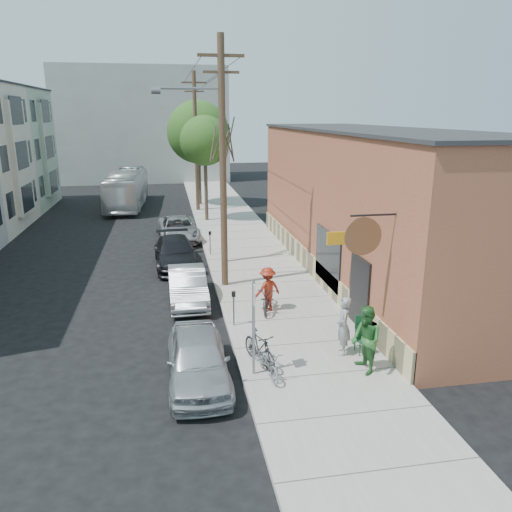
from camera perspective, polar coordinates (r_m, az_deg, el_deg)
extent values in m
plane|color=black|center=(17.62, -9.97, -8.48)|extent=(120.00, 120.00, 0.00)
cube|color=#ACA79F|center=(28.29, -1.56, 1.34)|extent=(4.50, 58.00, 0.15)
cube|color=#9E553A|center=(23.18, 12.42, 5.74)|extent=(5.00, 20.00, 6.50)
cube|color=#2B2B2D|center=(22.85, 12.93, 13.90)|extent=(5.20, 20.20, 0.12)
cube|color=#D3BD84|center=(22.98, 6.20, -1.00)|extent=(0.10, 20.00, 1.10)
cube|color=black|center=(17.37, 11.75, -4.31)|extent=(0.10, 1.60, 2.60)
cube|color=black|center=(20.40, 8.21, -0.19)|extent=(0.08, 3.00, 2.20)
cylinder|color=brown|center=(14.33, 12.12, 2.21)|extent=(1.10, 0.06, 1.10)
cube|color=gold|center=(17.40, 9.68, 2.04)|extent=(1.00, 0.08, 0.45)
cube|color=beige|center=(35.46, -25.97, 10.00)|extent=(1.10, 3.20, 7.00)
cube|color=#9EAC91|center=(43.89, -26.75, 10.76)|extent=(6.00, 8.00, 9.00)
cube|color=#9EAC91|center=(43.21, -23.19, 11.11)|extent=(1.10, 3.20, 7.00)
cube|color=#A1A19C|center=(58.13, -12.70, 14.40)|extent=(18.00, 8.00, 12.00)
cube|color=slate|center=(13.84, -0.28, -8.22)|extent=(0.07, 0.07, 2.80)
cube|color=silver|center=(13.46, -0.28, -4.33)|extent=(0.02, 0.45, 0.60)
cylinder|color=slate|center=(17.27, -2.55, -6.23)|extent=(0.06, 0.06, 1.10)
cylinder|color=black|center=(17.05, -2.58, -4.37)|extent=(0.14, 0.14, 0.18)
cylinder|color=slate|center=(25.92, -5.26, 1.33)|extent=(0.06, 0.06, 1.10)
cylinder|color=black|center=(25.78, -5.29, 2.62)|extent=(0.14, 0.14, 0.18)
cylinder|color=#503A28|center=(20.45, -3.80, 10.13)|extent=(0.28, 0.28, 10.00)
cube|color=#503A28|center=(20.45, -4.04, 21.91)|extent=(1.80, 0.12, 0.12)
cube|color=#503A28|center=(20.40, -4.00, 20.23)|extent=(1.40, 0.10, 0.10)
cylinder|color=slate|center=(20.24, -11.38, 18.03)|extent=(0.35, 0.24, 0.24)
cylinder|color=#503A28|center=(37.90, -6.87, 12.73)|extent=(0.28, 0.28, 10.00)
cube|color=#503A28|center=(37.90, -7.10, 19.08)|extent=(1.80, 0.12, 0.12)
cube|color=#503A28|center=(37.87, -7.06, 18.18)|extent=(1.40, 0.10, 0.10)
cylinder|color=#44392C|center=(24.20, -3.79, 5.31)|extent=(0.24, 0.24, 5.22)
cylinder|color=#44392C|center=(34.29, -5.74, 8.26)|extent=(0.24, 0.24, 5.03)
sphere|color=#335F20|center=(34.03, -5.88, 12.98)|extent=(3.30, 3.30, 3.30)
cylinder|color=#44392C|center=(40.67, -6.49, 9.66)|extent=(0.24, 0.24, 5.34)
sphere|color=#335F20|center=(40.46, -6.63, 13.89)|extent=(4.88, 4.88, 4.88)
imported|color=gray|center=(15.39, 9.95, -7.87)|extent=(0.60, 0.76, 1.83)
imported|color=#28662B|center=(14.47, 12.45, -9.35)|extent=(0.81, 1.00, 1.95)
imported|color=maroon|center=(18.44, 1.32, -3.80)|extent=(1.23, 0.98, 1.67)
imported|color=black|center=(18.56, 1.31, -4.81)|extent=(1.13, 1.96, 0.97)
imported|color=black|center=(14.72, 0.40, -10.46)|extent=(1.04, 1.79, 1.04)
imported|color=slate|center=(14.19, 1.40, -12.05)|extent=(0.77, 1.61, 0.81)
imported|color=#B0B2B8|center=(14.12, -6.66, -11.62)|extent=(1.67, 4.16, 1.42)
imported|color=#AEAFB6|center=(19.88, -7.83, -3.40)|extent=(1.50, 4.13, 1.35)
imported|color=black|center=(24.60, -9.19, 0.39)|extent=(2.18, 4.89, 1.40)
imported|color=#A1A3A9|center=(29.78, -8.87, 3.08)|extent=(2.52, 4.97, 1.35)
imported|color=silver|center=(41.40, -14.52, 7.44)|extent=(2.90, 10.44, 2.88)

